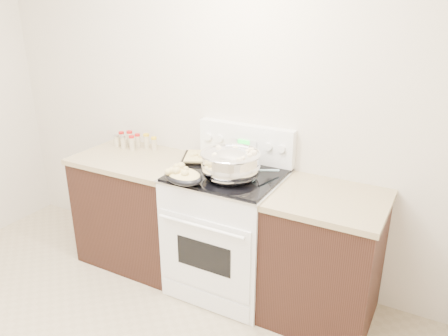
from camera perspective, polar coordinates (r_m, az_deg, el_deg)
The scene contains 9 objects.
counter_left at distance 3.71m, azimuth -10.94°, elevation -5.21°, with size 0.93×0.67×0.92m.
counter_right at distance 3.07m, azimuth 12.88°, elevation -11.46°, with size 0.73×0.67×0.92m.
kitchen_range at distance 3.27m, azimuth 0.46°, elevation -8.03°, with size 0.78×0.73×1.22m.
mixing_bowl at distance 2.95m, azimuth 0.89°, elevation 0.37°, with size 0.53×0.53×0.24m.
roasting_pan at distance 2.92m, azimuth -5.42°, elevation -0.96°, with size 0.37×0.31×0.12m.
baking_sheet at distance 3.32m, azimuth -1.68°, elevation 1.42°, with size 0.51×0.45×0.06m.
wooden_spoon at distance 2.95m, azimuth -0.38°, elevation -1.43°, with size 0.14×0.22×0.04m.
blue_ladle at distance 2.95m, azimuth 3.77°, elevation -1.01°, with size 0.17×0.24×0.10m.
spice_jars at distance 3.73m, azimuth -11.81°, elevation 3.51°, with size 0.38×0.15×0.13m.
Camera 1 is at (1.69, -1.09, 2.10)m, focal length 35.00 mm.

